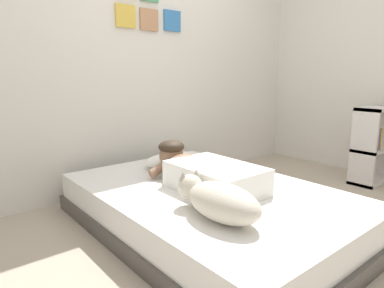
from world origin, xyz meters
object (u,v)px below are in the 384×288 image
pillow (173,160)px  bookshelf (372,145)px  person_lying (202,171)px  cell_phone (215,197)px  bed (209,208)px  dog (219,200)px  coffee_cup (199,168)px

pillow → bookshelf: size_ratio=0.69×
person_lying → cell_phone: bearing=-111.9°
bed → cell_phone: cell_phone is taller
bed → cell_phone: 0.24m
person_lying → bed: bearing=-92.0°
bed → dog: 0.55m
dog → cell_phone: dog is taller
coffee_cup → cell_phone: 0.56m
person_lying → dog: bearing=-122.0°
dog → coffee_cup: bearing=56.1°
pillow → dog: size_ratio=0.90×
bed → bookshelf: 1.95m
coffee_cup → pillow: bearing=96.2°
person_lying → dog: size_ratio=1.60×
pillow → person_lying: bearing=-105.8°
person_lying → pillow: bearing=74.2°
cell_phone → pillow: bearing=72.3°
coffee_cup → cell_phone: bearing=-120.4°
bed → cell_phone: (-0.09, -0.16, 0.15)m
person_lying → cell_phone: person_lying is taller
coffee_cup → person_lying: bearing=-127.2°
coffee_cup → bed: bearing=-120.5°
person_lying → coffee_cup: person_lying is taller
dog → coffee_cup: dog is taller
bed → coffee_cup: bearing=59.5°
dog → coffee_cup: (0.49, 0.72, -0.07)m
bed → pillow: pillow is taller
bed → bookshelf: size_ratio=2.71×
bed → pillow: size_ratio=3.90×
bed → person_lying: person_lying is taller
cell_phone → bookshelf: (2.00, -0.11, 0.09)m
person_lying → cell_phone: size_ratio=6.57×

